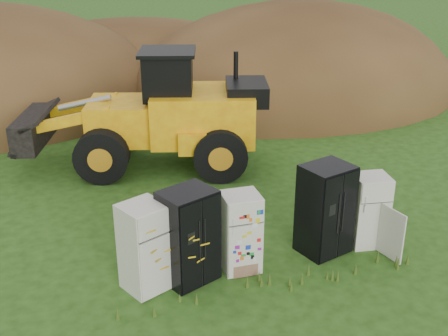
% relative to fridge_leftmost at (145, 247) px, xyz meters
% --- Properties ---
extents(ground, '(120.00, 120.00, 0.00)m').
position_rel_fridge_leftmost_xyz_m(ground, '(2.45, -0.03, -0.87)').
color(ground, '#234312').
rests_on(ground, ground).
extents(fridge_leftmost, '(0.99, 0.97, 1.74)m').
position_rel_fridge_leftmost_xyz_m(fridge_leftmost, '(0.00, 0.00, 0.00)').
color(fridge_leftmost, silver).
rests_on(fridge_leftmost, ground).
extents(fridge_black_side, '(1.19, 1.07, 1.88)m').
position_rel_fridge_leftmost_xyz_m(fridge_black_side, '(0.85, -0.01, 0.07)').
color(fridge_black_side, black).
rests_on(fridge_black_side, ground).
extents(fridge_sticker, '(0.78, 0.72, 1.63)m').
position_rel_fridge_leftmost_xyz_m(fridge_sticker, '(1.92, -0.01, -0.06)').
color(fridge_sticker, silver).
rests_on(fridge_sticker, ground).
extents(fridge_black_right, '(1.14, 1.02, 1.94)m').
position_rel_fridge_leftmost_xyz_m(fridge_black_right, '(3.82, 0.01, 0.10)').
color(fridge_black_right, black).
rests_on(fridge_black_right, ground).
extents(fridge_open_door, '(0.84, 0.80, 1.59)m').
position_rel_fridge_leftmost_xyz_m(fridge_open_door, '(4.85, -0.07, -0.07)').
color(fridge_open_door, silver).
rests_on(fridge_open_door, ground).
extents(wheel_loader, '(7.47, 4.92, 3.35)m').
position_rel_fridge_leftmost_xyz_m(wheel_loader, '(1.30, 5.98, 0.81)').
color(wheel_loader, yellow).
rests_on(wheel_loader, ground).
extents(dirt_mound_right, '(14.12, 10.36, 7.69)m').
position_rel_fridge_leftmost_xyz_m(dirt_mound_right, '(8.98, 11.29, -0.87)').
color(dirt_mound_right, '#412915').
rests_on(dirt_mound_right, ground).
extents(dirt_mound_back, '(15.58, 10.39, 5.27)m').
position_rel_fridge_leftmost_xyz_m(dirt_mound_back, '(3.03, 17.12, -0.87)').
color(dirt_mound_back, '#412915').
rests_on(dirt_mound_back, ground).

